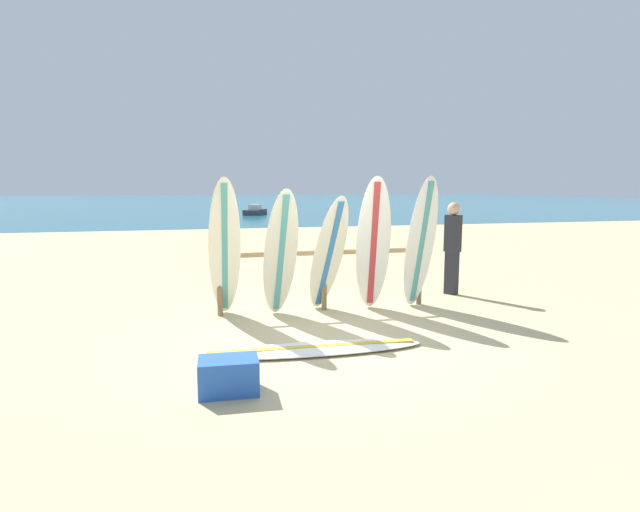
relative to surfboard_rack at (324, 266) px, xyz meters
name	(u,v)px	position (x,y,z in m)	size (l,w,h in m)	color
ground_plane	(331,337)	(-0.29, -1.54, -0.75)	(120.00, 120.00, 0.00)	#CCB784
ocean_water	(212,201)	(-0.29, 56.46, -0.75)	(120.00, 80.00, 0.01)	teal
surfboard_rack	(324,266)	(0.00, 0.00, 0.00)	(3.55, 0.09, 1.12)	olive
surfboard_leaning_far_left	(225,250)	(-1.65, -0.31, 0.36)	(0.50, 1.12, 2.22)	white
surfboard_leaning_left	(281,254)	(-0.79, -0.37, 0.28)	(0.63, 0.85, 2.05)	silver
surfboard_leaning_center_left	(328,255)	(0.01, -0.27, 0.22)	(0.72, 1.08, 1.95)	white
surfboard_leaning_center	(373,244)	(0.76, -0.27, 0.37)	(0.65, 0.71, 2.24)	white
surfboard_leaning_center_right	(421,243)	(1.61, -0.27, 0.38)	(0.64, 0.66, 2.25)	white
surfboard_lying_on_sand	(314,349)	(-0.65, -2.08, -0.71)	(2.89, 0.66, 0.08)	white
beachgoer_standing	(453,244)	(2.68, 0.64, 0.22)	(0.30, 0.34, 1.76)	#26262D
small_boat_offshore	(255,211)	(1.86, 27.63, -0.49)	(1.89, 2.51, 0.71)	#333842
cooler_box	(229,376)	(-1.77, -3.13, -0.57)	(0.60, 0.40, 0.36)	blue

